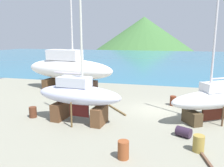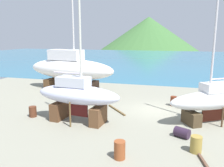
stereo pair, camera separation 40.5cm
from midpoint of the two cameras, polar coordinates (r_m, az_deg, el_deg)
ground_plane at (r=18.22m, az=10.63°, el=-7.76°), size 44.72×44.72×0.00m
sea_water at (r=64.19m, az=14.56°, el=5.81°), size 142.91×71.11×0.01m
headland_hill at (r=172.51m, az=8.89°, el=9.38°), size 115.79×115.79×39.15m
sailboat_far_slipway at (r=26.47m, az=-9.78°, el=3.71°), size 10.89×4.41×15.67m
sailboat_mid_port at (r=17.75m, az=24.20°, el=-3.69°), size 6.63×5.11×9.60m
sailboat_large_starboard at (r=16.37m, az=-7.75°, el=-2.94°), size 6.35×2.54×10.39m
worker at (r=20.54m, az=-3.75°, el=-2.90°), size 0.49×0.36×1.64m
barrel_rust_mid at (r=18.49m, az=-18.20°, el=-6.56°), size 0.73×0.73×0.79m
barrel_rust_far at (r=11.91m, az=2.90°, el=-15.93°), size 0.61×0.61×0.92m
barrel_tar_black at (r=13.29m, az=20.71°, el=-13.74°), size 0.76×0.76×0.89m
barrel_ochre at (r=14.86m, az=17.50°, el=-11.38°), size 1.04×0.92×0.60m
barrel_rust_near at (r=21.00m, az=15.34°, el=-4.18°), size 0.71×0.71×0.84m
barrel_tipped_center at (r=20.72m, az=-7.53°, el=-4.36°), size 1.01×1.13×0.63m
timber_long_fore at (r=19.08m, az=1.74°, el=-6.48°), size 1.99×2.30×0.11m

